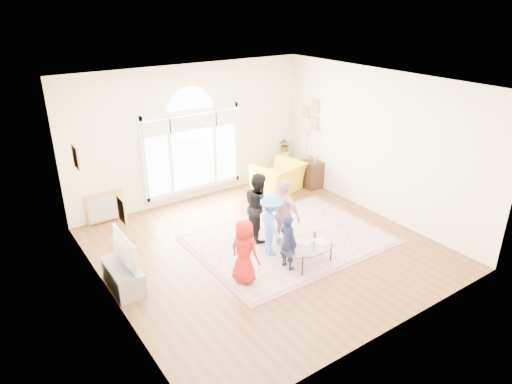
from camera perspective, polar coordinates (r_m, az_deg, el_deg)
ground at (r=9.07m, az=1.17°, el=-6.98°), size 6.00×6.00×0.00m
room_shell at (r=10.69m, az=-7.65°, el=6.82°), size 6.00×6.00×6.00m
area_rug at (r=9.35m, az=4.25°, el=-5.96°), size 3.60×2.60×0.02m
rug_border at (r=9.35m, az=4.25°, el=-5.98°), size 3.80×2.80×0.01m
tv_console at (r=8.16m, az=-16.28°, el=-10.10°), size 0.45×1.00×0.42m
television at (r=7.91m, az=-16.63°, el=-7.11°), size 0.16×0.98×0.56m
coffee_table at (r=8.42m, az=6.64°, el=-6.57°), size 1.24×0.86×0.54m
armchair at (r=11.47m, az=2.84°, el=1.85°), size 1.34×1.23×0.75m
side_cabinet at (r=11.80m, az=6.96°, el=2.21°), size 0.40×0.50×0.70m
floor_lamp at (r=11.53m, az=6.38°, el=6.63°), size 0.28×0.28×1.51m
plant_pedestal at (r=12.47m, az=3.63°, el=3.54°), size 0.20×0.20×0.70m
potted_plant at (r=12.30m, az=3.69°, el=5.94°), size 0.45×0.43×0.40m
leaning_picture at (r=10.59m, az=-18.07°, el=-3.50°), size 0.80×0.14×0.62m
child_red at (r=7.78m, az=-1.46°, el=-7.42°), size 0.54×0.66×1.17m
child_navy at (r=8.18m, az=4.04°, el=-6.23°), size 0.29×0.41×1.06m
child_black at (r=9.08m, az=0.34°, el=-1.79°), size 0.68×0.79×1.40m
child_pink at (r=8.79m, az=3.54°, el=-2.75°), size 0.45×0.86×1.40m
child_blue at (r=8.57m, az=1.96°, el=-4.07°), size 0.63×0.88×1.23m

